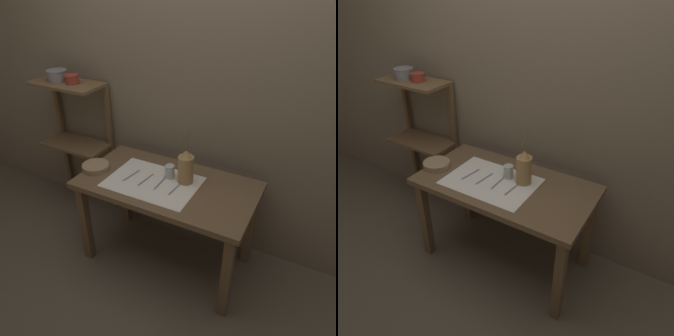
# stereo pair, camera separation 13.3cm
# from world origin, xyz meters

# --- Properties ---
(ground_plane) EXTENTS (12.00, 12.00, 0.00)m
(ground_plane) POSITION_xyz_m (0.00, 0.00, 0.00)
(ground_plane) COLOR brown
(stone_wall_back) EXTENTS (7.00, 0.06, 2.40)m
(stone_wall_back) POSITION_xyz_m (0.00, 0.43, 1.20)
(stone_wall_back) COLOR #7A6B56
(stone_wall_back) RESTS_ON ground_plane
(wooden_table) EXTENTS (1.22, 0.65, 0.71)m
(wooden_table) POSITION_xyz_m (0.00, 0.00, 0.61)
(wooden_table) COLOR brown
(wooden_table) RESTS_ON ground_plane
(wooden_shelf_unit) EXTENTS (0.58, 0.30, 1.20)m
(wooden_shelf_unit) POSITION_xyz_m (-1.02, 0.27, 0.84)
(wooden_shelf_unit) COLOR brown
(wooden_shelf_unit) RESTS_ON ground_plane
(linen_cloth) EXTENTS (0.62, 0.44, 0.00)m
(linen_cloth) POSITION_xyz_m (-0.09, -0.04, 0.71)
(linen_cloth) COLOR white
(linen_cloth) RESTS_ON wooden_table
(pitcher_with_flowers) EXTENTS (0.11, 0.11, 0.40)m
(pitcher_with_flowers) POSITION_xyz_m (0.11, 0.07, 0.82)
(pitcher_with_flowers) COLOR #A87F4C
(pitcher_with_flowers) RESTS_ON wooden_table
(wooden_bowl) EXTENTS (0.20, 0.20, 0.04)m
(wooden_bowl) POSITION_xyz_m (-0.54, -0.08, 0.73)
(wooden_bowl) COLOR #9E7F5B
(wooden_bowl) RESTS_ON wooden_table
(glass_tumbler_near) EXTENTS (0.07, 0.07, 0.09)m
(glass_tumbler_near) POSITION_xyz_m (-0.01, 0.07, 0.76)
(glass_tumbler_near) COLOR #B7C1BC
(glass_tumbler_near) RESTS_ON wooden_table
(knife_center) EXTENTS (0.04, 0.17, 0.00)m
(knife_center) POSITION_xyz_m (-0.26, -0.04, 0.71)
(knife_center) COLOR gray
(knife_center) RESTS_ON wooden_table
(fork_inner) EXTENTS (0.03, 0.17, 0.00)m
(fork_inner) POSITION_xyz_m (-0.14, -0.04, 0.71)
(fork_inner) COLOR gray
(fork_inner) RESTS_ON wooden_table
(spoon_inner) EXTENTS (0.02, 0.18, 0.02)m
(spoon_inner) POSITION_xyz_m (-0.04, 0.02, 0.71)
(spoon_inner) COLOR gray
(spoon_inner) RESTS_ON wooden_table
(fork_outer) EXTENTS (0.03, 0.17, 0.00)m
(fork_outer) POSITION_xyz_m (0.08, -0.04, 0.71)
(fork_outer) COLOR gray
(fork_outer) RESTS_ON wooden_table
(metal_pot_large) EXTENTS (0.16, 0.16, 0.09)m
(metal_pot_large) POSITION_xyz_m (-1.10, 0.24, 1.25)
(metal_pot_large) COLOR gray
(metal_pot_large) RESTS_ON wooden_shelf_unit
(metal_pot_small) EXTENTS (0.11, 0.11, 0.07)m
(metal_pot_small) POSITION_xyz_m (-0.95, 0.24, 1.24)
(metal_pot_small) COLOR #9E3828
(metal_pot_small) RESTS_ON wooden_shelf_unit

